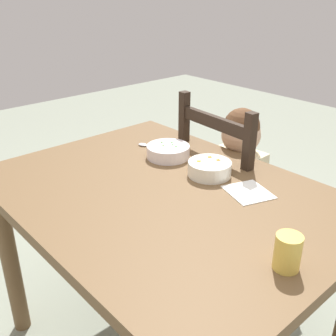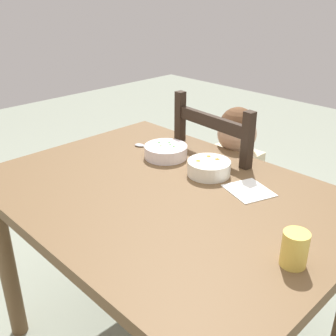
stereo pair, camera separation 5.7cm
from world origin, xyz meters
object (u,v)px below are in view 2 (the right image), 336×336
object	(u,v)px
dining_table	(165,219)
bowl_of_carrots	(209,167)
child_figure	(230,178)
spoon	(144,146)
drinking_cup	(295,249)
bowl_of_peas	(166,151)
dining_chair	(227,208)

from	to	relation	value
dining_table	bowl_of_carrots	xyz separation A→B (m)	(0.02, 0.21, 0.14)
child_figure	spoon	xyz separation A→B (m)	(-0.26, -0.28, 0.16)
bowl_of_carrots	dining_table	bearing A→B (deg)	-96.03
dining_table	child_figure	xyz separation A→B (m)	(-0.09, 0.50, -0.04)
dining_table	child_figure	bearing A→B (deg)	100.46
spoon	drinking_cup	xyz separation A→B (m)	(0.86, -0.26, 0.04)
bowl_of_peas	bowl_of_carrots	bearing A→B (deg)	-0.00
spoon	dining_chair	bearing A→B (deg)	48.20
bowl_of_peas	child_figure	bearing A→B (deg)	68.76
drinking_cup	spoon	bearing A→B (deg)	163.35
child_figure	spoon	distance (m)	0.42
bowl_of_peas	spoon	size ratio (longest dim) A/B	1.28
dining_table	drinking_cup	distance (m)	0.54
dining_chair	bowl_of_peas	distance (m)	0.46
dining_chair	child_figure	bearing A→B (deg)	-21.44
dining_chair	child_figure	size ratio (longest dim) A/B	1.06
bowl_of_peas	drinking_cup	world-z (taller)	drinking_cup
bowl_of_peas	drinking_cup	bearing A→B (deg)	-19.22
dining_chair	bowl_of_carrots	world-z (taller)	dining_chair
child_figure	drinking_cup	bearing A→B (deg)	-42.00
child_figure	bowl_of_peas	world-z (taller)	child_figure
dining_table	spoon	size ratio (longest dim) A/B	9.08
child_figure	bowl_of_carrots	distance (m)	0.36
dining_chair	bowl_of_carrots	distance (m)	0.47
dining_table	bowl_of_carrots	bearing A→B (deg)	83.97
dining_chair	bowl_of_peas	bearing A→B (deg)	-110.36
dining_chair	drinking_cup	distance (m)	0.89
bowl_of_carrots	drinking_cup	xyz separation A→B (m)	(0.49, -0.25, 0.02)
child_figure	drinking_cup	size ratio (longest dim) A/B	9.99
dining_chair	bowl_of_peas	xyz separation A→B (m)	(-0.11, -0.29, 0.34)
dining_table	drinking_cup	bearing A→B (deg)	-4.94
bowl_of_peas	spoon	distance (m)	0.15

